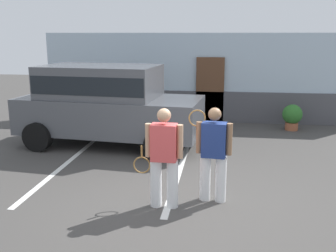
# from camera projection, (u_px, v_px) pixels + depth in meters

# --- Properties ---
(ground_plane) EXTENTS (40.00, 40.00, 0.00)m
(ground_plane) POSITION_uv_depth(u_px,v_px,m) (179.00, 202.00, 6.72)
(ground_plane) COLOR #423F3D
(parking_stripe_0) EXTENTS (0.12, 4.40, 0.01)m
(parking_stripe_0) POSITION_uv_depth(u_px,v_px,m) (63.00, 166.00, 8.53)
(parking_stripe_0) COLOR silver
(parking_stripe_0) RESTS_ON ground_plane
(parking_stripe_1) EXTENTS (0.12, 4.40, 0.01)m
(parking_stripe_1) POSITION_uv_depth(u_px,v_px,m) (179.00, 171.00, 8.19)
(parking_stripe_1) COLOR silver
(parking_stripe_1) RESTS_ON ground_plane
(house_frontage) EXTENTS (10.46, 0.40, 2.86)m
(house_frontage) POSITION_uv_depth(u_px,v_px,m) (202.00, 80.00, 12.79)
(house_frontage) COLOR silver
(house_frontage) RESTS_ON ground_plane
(parked_suv) EXTENTS (4.76, 2.52, 2.05)m
(parked_suv) POSITION_uv_depth(u_px,v_px,m) (106.00, 101.00, 9.96)
(parked_suv) COLOR #4C4F54
(parked_suv) RESTS_ON ground_plane
(tennis_player_man) EXTENTS (0.88, 0.27, 1.67)m
(tennis_player_man) POSITION_uv_depth(u_px,v_px,m) (164.00, 157.00, 6.35)
(tennis_player_man) COLOR white
(tennis_player_man) RESTS_ON ground_plane
(tennis_player_woman) EXTENTS (0.74, 0.30, 1.64)m
(tennis_player_woman) POSITION_uv_depth(u_px,v_px,m) (213.00, 153.00, 6.59)
(tennis_player_woman) COLOR white
(tennis_player_woman) RESTS_ON ground_plane
(potted_plant_by_porch) EXTENTS (0.59, 0.59, 0.78)m
(potted_plant_by_porch) POSITION_uv_depth(u_px,v_px,m) (292.00, 116.00, 11.66)
(potted_plant_by_porch) COLOR #9E5638
(potted_plant_by_porch) RESTS_ON ground_plane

